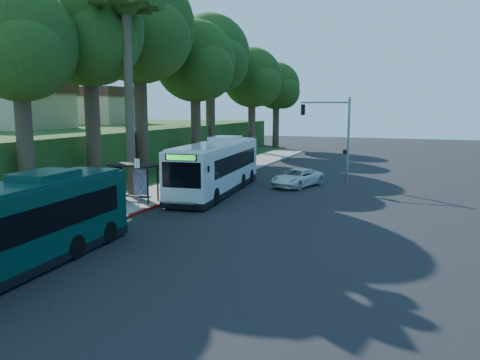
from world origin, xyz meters
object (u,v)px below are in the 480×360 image
at_px(teal_bus, 12,227).
at_px(pickup, 297,178).
at_px(white_bus, 217,166).
at_px(bus_shelter, 132,175).

xyz_separation_m(teal_bus, pickup, (5.13, 22.82, -1.07)).
xyz_separation_m(white_bus, pickup, (4.91, 4.51, -1.25)).
distance_m(bus_shelter, pickup, 13.16).
distance_m(teal_bus, pickup, 23.41).
height_order(white_bus, teal_bus, white_bus).
bearing_deg(teal_bus, bus_shelter, 101.12).
height_order(bus_shelter, white_bus, white_bus).
bearing_deg(pickup, white_bus, -119.94).
distance_m(white_bus, pickup, 6.78).
xyz_separation_m(bus_shelter, white_bus, (3.71, 5.37, 0.14)).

